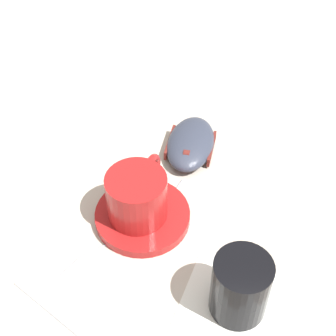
# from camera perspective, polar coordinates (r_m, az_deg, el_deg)

# --- Properties ---
(ground_plane) EXTENTS (3.00, 3.00, 0.00)m
(ground_plane) POSITION_cam_1_polar(r_m,az_deg,el_deg) (0.67, -3.82, -6.67)
(ground_plane) COLOR #B2A899
(saucer) EXTENTS (0.12, 0.12, 0.01)m
(saucer) POSITION_cam_1_polar(r_m,az_deg,el_deg) (0.67, -2.84, -5.32)
(saucer) COLOR maroon
(saucer) RESTS_ON ground
(coffee_cup) EXTENTS (0.08, 0.10, 0.06)m
(coffee_cup) POSITION_cam_1_polar(r_m,az_deg,el_deg) (0.65, -3.39, -3.02)
(coffee_cup) COLOR maroon
(coffee_cup) RESTS_ON saucer
(computer_mouse) EXTENTS (0.09, 0.13, 0.03)m
(computer_mouse) POSITION_cam_1_polar(r_m,az_deg,el_deg) (0.75, 2.52, 2.73)
(computer_mouse) COLOR #2D3342
(computer_mouse) RESTS_ON ground
(mouse_cable) EXTENTS (0.17, 0.16, 0.00)m
(mouse_cable) POSITION_cam_1_polar(r_m,az_deg,el_deg) (0.67, -4.83, -6.61)
(mouse_cable) COLOR gray
(mouse_cable) RESTS_ON ground
(napkin_under_glass) EXTENTS (0.15, 0.15, 0.00)m
(napkin_under_glass) POSITION_cam_1_polar(r_m,az_deg,el_deg) (0.61, 7.31, -14.79)
(napkin_under_glass) COLOR silver
(napkin_under_glass) RESTS_ON ground
(drinking_glass) EXTENTS (0.06, 0.06, 0.08)m
(drinking_glass) POSITION_cam_1_polar(r_m,az_deg,el_deg) (0.58, 8.02, -12.90)
(drinking_glass) COLOR black
(drinking_glass) RESTS_ON napkin_under_glass
(pen) EXTENTS (0.12, 0.10, 0.01)m
(pen) POSITION_cam_1_polar(r_m,az_deg,el_deg) (0.61, -11.76, -15.86)
(pen) COLOR silver
(pen) RESTS_ON ground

